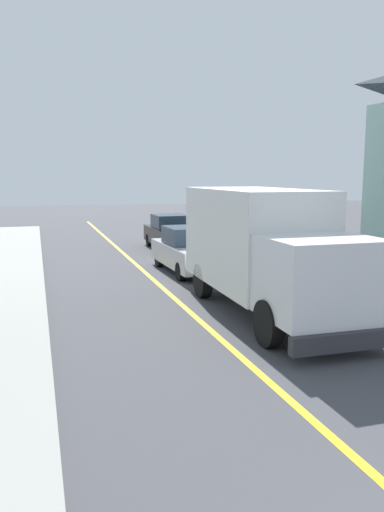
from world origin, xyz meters
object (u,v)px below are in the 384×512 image
Objects in this scene: parked_car_near at (189,251)px; parked_van_across at (297,253)px; parked_car_mid at (171,233)px; box_truck at (265,245)px.

parked_van_across is (3.59, -1.61, 0.00)m from parked_car_near.
parked_van_across is (2.76, -7.42, 0.00)m from parked_car_mid.
parked_car_mid is at bearing 110.38° from parked_van_across.
box_truck reaches higher than parked_car_mid.
parked_car_near is at bearing -98.15° from parked_car_mid.
box_truck is 1.63× the size of parked_car_mid.
parked_car_mid and parked_van_across have the same top height.
box_truck reaches higher than parked_van_across.
box_truck reaches higher than parked_car_near.
parked_van_across is at bearing -69.62° from parked_car_mid.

